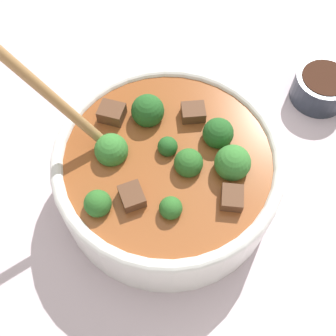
% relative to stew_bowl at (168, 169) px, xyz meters
% --- Properties ---
extents(ground_plane, '(4.00, 4.00, 0.00)m').
position_rel_stew_bowl_xyz_m(ground_plane, '(0.00, 0.00, -0.05)').
color(ground_plane, silver).
extents(stew_bowl, '(0.28, 0.34, 0.28)m').
position_rel_stew_bowl_xyz_m(stew_bowl, '(0.00, 0.00, 0.00)').
color(stew_bowl, white).
rests_on(stew_bowl, ground_plane).
extents(condiment_bowl, '(0.09, 0.09, 0.05)m').
position_rel_stew_bowl_xyz_m(condiment_bowl, '(-0.15, 0.24, -0.03)').
color(condiment_bowl, '#232833').
rests_on(condiment_bowl, ground_plane).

